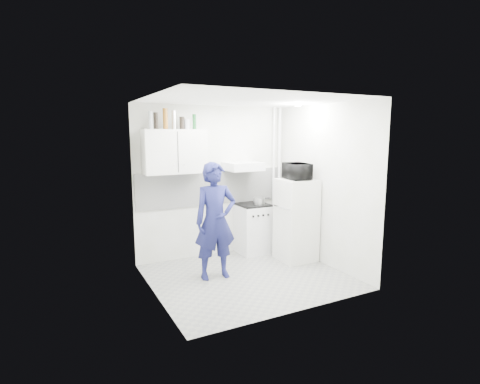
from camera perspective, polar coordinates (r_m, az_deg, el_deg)
name	(u,v)px	position (r m, az deg, el deg)	size (l,w,h in m)	color
floor	(248,277)	(5.78, 1.19, -12.77)	(2.80, 2.80, 0.00)	gray
ceiling	(248,100)	(5.39, 1.28, 13.85)	(2.80, 2.80, 0.00)	white
wall_back	(214,182)	(6.55, -4.01, 1.58)	(2.80, 2.80, 0.00)	silver
wall_left	(152,199)	(4.93, -13.21, -1.11)	(2.60, 2.60, 0.00)	silver
wall_right	(324,185)	(6.22, 12.63, 0.98)	(2.60, 2.60, 0.00)	silver
person	(215,221)	(5.52, -3.78, -4.42)	(0.63, 0.41, 1.73)	#16194B
stove	(253,229)	(6.78, 1.96, -5.64)	(0.54, 0.54, 0.86)	silver
fridge	(296,220)	(6.40, 8.55, -4.24)	(0.57, 0.57, 1.38)	silver
stove_top	(253,205)	(6.68, 1.98, -1.92)	(0.52, 0.52, 0.03)	black
saucepan	(259,201)	(6.65, 2.90, -1.34)	(0.20, 0.20, 0.11)	silver
microwave	(297,171)	(6.26, 8.72, 3.14)	(0.33, 0.49, 0.27)	black
bottle_a	(151,120)	(5.97, -13.47, 10.58)	(0.06, 0.06, 0.27)	#B2B7BC
bottle_b	(156,121)	(5.99, -12.71, 10.53)	(0.07, 0.07, 0.25)	black
bottle_c	(165,119)	(6.03, -11.31, 10.88)	(0.08, 0.08, 0.32)	brown
bottle_d	(174,120)	(6.07, -10.04, 10.76)	(0.07, 0.07, 0.29)	silver
canister_a	(182,123)	(6.11, -8.83, 10.35)	(0.08, 0.08, 0.20)	black
canister_b	(187,124)	(6.14, -8.05, 10.20)	(0.09, 0.09, 0.16)	#B2B7BC
bottle_e	(194,122)	(6.18, -6.97, 10.58)	(0.06, 0.06, 0.24)	#144C1E
upper_cabinet	(175,152)	(6.07, -9.95, 6.09)	(1.00, 0.35, 0.70)	silver
range_hood	(243,166)	(6.49, 0.50, 3.93)	(0.60, 0.50, 0.14)	silver
backsplash	(214,187)	(6.55, -3.95, 0.69)	(2.74, 0.03, 0.60)	white
pipe_a	(279,178)	(7.09, 5.94, 2.12)	(0.05, 0.05, 2.60)	silver
pipe_b	(273,178)	(7.03, 5.12, 2.07)	(0.04, 0.04, 2.60)	silver
ceiling_spot_fixture	(298,105)	(6.09, 8.85, 12.91)	(0.10, 0.10, 0.02)	white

